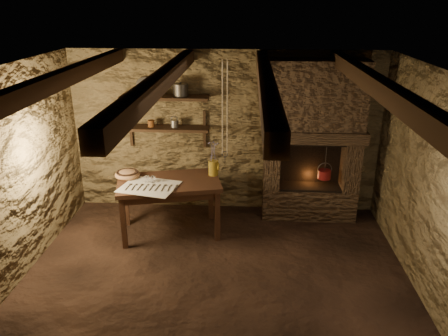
# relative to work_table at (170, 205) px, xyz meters

# --- Properties ---
(floor) EXTENTS (4.50, 4.50, 0.00)m
(floor) POSITION_rel_work_table_xyz_m (0.71, -1.14, -0.42)
(floor) COLOR black
(floor) RESTS_ON ground
(back_wall) EXTENTS (4.50, 0.04, 2.40)m
(back_wall) POSITION_rel_work_table_xyz_m (0.71, 0.86, 0.78)
(back_wall) COLOR #4E3D24
(back_wall) RESTS_ON floor
(front_wall) EXTENTS (4.50, 0.04, 2.40)m
(front_wall) POSITION_rel_work_table_xyz_m (0.71, -3.14, 0.78)
(front_wall) COLOR #4E3D24
(front_wall) RESTS_ON floor
(left_wall) EXTENTS (0.04, 4.00, 2.40)m
(left_wall) POSITION_rel_work_table_xyz_m (-1.54, -1.14, 0.78)
(left_wall) COLOR #4E3D24
(left_wall) RESTS_ON floor
(right_wall) EXTENTS (0.04, 4.00, 2.40)m
(right_wall) POSITION_rel_work_table_xyz_m (2.96, -1.14, 0.78)
(right_wall) COLOR #4E3D24
(right_wall) RESTS_ON floor
(ceiling) EXTENTS (4.50, 4.00, 0.04)m
(ceiling) POSITION_rel_work_table_xyz_m (0.71, -1.14, 1.98)
(ceiling) COLOR black
(ceiling) RESTS_ON back_wall
(beam_far_left) EXTENTS (0.14, 3.95, 0.16)m
(beam_far_left) POSITION_rel_work_table_xyz_m (-0.79, -1.14, 1.89)
(beam_far_left) COLOR black
(beam_far_left) RESTS_ON ceiling
(beam_mid_left) EXTENTS (0.14, 3.95, 0.16)m
(beam_mid_left) POSITION_rel_work_table_xyz_m (0.21, -1.14, 1.89)
(beam_mid_left) COLOR black
(beam_mid_left) RESTS_ON ceiling
(beam_mid_right) EXTENTS (0.14, 3.95, 0.16)m
(beam_mid_right) POSITION_rel_work_table_xyz_m (1.21, -1.14, 1.89)
(beam_mid_right) COLOR black
(beam_mid_right) RESTS_ON ceiling
(beam_far_right) EXTENTS (0.14, 3.95, 0.16)m
(beam_far_right) POSITION_rel_work_table_xyz_m (2.21, -1.14, 1.89)
(beam_far_right) COLOR black
(beam_far_right) RESTS_ON ceiling
(shelf_lower) EXTENTS (1.25, 0.30, 0.04)m
(shelf_lower) POSITION_rel_work_table_xyz_m (-0.14, 0.70, 0.88)
(shelf_lower) COLOR black
(shelf_lower) RESTS_ON back_wall
(shelf_upper) EXTENTS (1.25, 0.30, 0.04)m
(shelf_upper) POSITION_rel_work_table_xyz_m (-0.14, 0.70, 1.33)
(shelf_upper) COLOR black
(shelf_upper) RESTS_ON back_wall
(hearth) EXTENTS (1.43, 0.51, 2.30)m
(hearth) POSITION_rel_work_table_xyz_m (1.96, 0.63, 0.81)
(hearth) COLOR #34251A
(hearth) RESTS_ON floor
(work_table) EXTENTS (1.49, 1.05, 0.77)m
(work_table) POSITION_rel_work_table_xyz_m (0.00, 0.00, 0.00)
(work_table) COLOR #311B11
(work_table) RESTS_ON floor
(linen_cloth) EXTENTS (0.81, 0.71, 0.01)m
(linen_cloth) POSITION_rel_work_table_xyz_m (-0.21, -0.21, 0.36)
(linen_cloth) COLOR white
(linen_cloth) RESTS_ON work_table
(pewter_cutlery_row) EXTENTS (0.62, 0.35, 0.01)m
(pewter_cutlery_row) POSITION_rel_work_table_xyz_m (-0.21, -0.24, 0.37)
(pewter_cutlery_row) COLOR gray
(pewter_cutlery_row) RESTS_ON linen_cloth
(drinking_glasses) EXTENTS (0.23, 0.07, 0.09)m
(drinking_glasses) POSITION_rel_work_table_xyz_m (-0.19, -0.08, 0.41)
(drinking_glasses) COLOR white
(drinking_glasses) RESTS_ON linen_cloth
(stoneware_jug) EXTENTS (0.17, 0.17, 0.47)m
(stoneware_jug) POSITION_rel_work_table_xyz_m (0.58, 0.25, 0.56)
(stoneware_jug) COLOR olive
(stoneware_jug) RESTS_ON work_table
(wooden_bowl) EXTENTS (0.44, 0.44, 0.12)m
(wooden_bowl) POSITION_rel_work_table_xyz_m (-0.58, 0.09, 0.40)
(wooden_bowl) COLOR #A97449
(wooden_bowl) RESTS_ON work_table
(iron_stockpot) EXTENTS (0.27, 0.27, 0.16)m
(iron_stockpot) POSITION_rel_work_table_xyz_m (0.09, 0.70, 1.43)
(iron_stockpot) COLOR #312E2B
(iron_stockpot) RESTS_ON shelf_upper
(tin_pan) EXTENTS (0.25, 0.13, 0.24)m
(tin_pan) POSITION_rel_work_table_xyz_m (-0.43, 0.80, 1.48)
(tin_pan) COLOR gray
(tin_pan) RESTS_ON shelf_upper
(small_kettle) EXTENTS (0.16, 0.12, 0.16)m
(small_kettle) POSITION_rel_work_table_xyz_m (-0.01, 0.70, 0.96)
(small_kettle) COLOR gray
(small_kettle) RESTS_ON shelf_lower
(rusty_tin) EXTENTS (0.12, 0.12, 0.10)m
(rusty_tin) POSITION_rel_work_table_xyz_m (-0.35, 0.70, 0.95)
(rusty_tin) COLOR #562B11
(rusty_tin) RESTS_ON shelf_lower
(red_pot) EXTENTS (0.21, 0.21, 0.54)m
(red_pot) POSITION_rel_work_table_xyz_m (2.16, 0.58, 0.28)
(red_pot) COLOR maroon
(red_pot) RESTS_ON hearth
(hanging_ropes) EXTENTS (0.08, 0.08, 1.20)m
(hanging_ropes) POSITION_rel_work_table_xyz_m (0.76, -0.09, 1.38)
(hanging_ropes) COLOR #CEB891
(hanging_ropes) RESTS_ON ceiling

